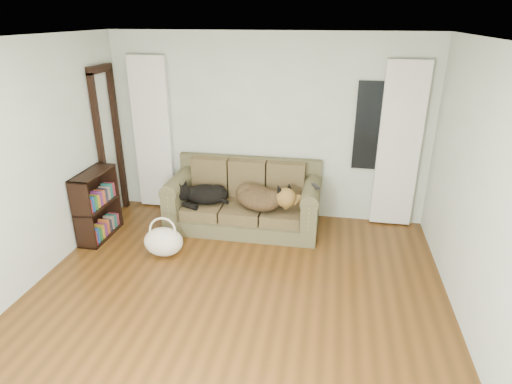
% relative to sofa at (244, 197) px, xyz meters
% --- Properties ---
extents(floor, '(5.00, 5.00, 0.00)m').
position_rel_sofa_xyz_m(floor, '(0.24, -1.97, -0.45)').
color(floor, '#44290F').
rests_on(floor, ground).
extents(ceiling, '(5.00, 5.00, 0.00)m').
position_rel_sofa_xyz_m(ceiling, '(0.24, -1.97, 2.15)').
color(ceiling, white).
rests_on(ceiling, ground).
extents(wall_back, '(4.50, 0.04, 2.60)m').
position_rel_sofa_xyz_m(wall_back, '(0.24, 0.53, 0.85)').
color(wall_back, silver).
rests_on(wall_back, ground).
extents(wall_right, '(0.04, 5.00, 2.60)m').
position_rel_sofa_xyz_m(wall_right, '(2.49, -1.97, 0.85)').
color(wall_right, silver).
rests_on(wall_right, ground).
extents(curtain_left, '(0.55, 0.08, 2.25)m').
position_rel_sofa_xyz_m(curtain_left, '(-1.46, 0.45, 0.70)').
color(curtain_left, white).
rests_on(curtain_left, ground).
extents(curtain_right, '(0.55, 0.08, 2.25)m').
position_rel_sofa_xyz_m(curtain_right, '(2.04, 0.45, 0.70)').
color(curtain_right, white).
rests_on(curtain_right, ground).
extents(window_pane, '(0.50, 0.03, 1.20)m').
position_rel_sofa_xyz_m(window_pane, '(1.69, 0.50, 0.95)').
color(window_pane, black).
rests_on(window_pane, wall_back).
extents(door_casing, '(0.07, 0.60, 2.10)m').
position_rel_sofa_xyz_m(door_casing, '(-1.96, 0.07, 0.60)').
color(door_casing, black).
rests_on(door_casing, ground).
extents(sofa, '(2.06, 0.89, 0.84)m').
position_rel_sofa_xyz_m(sofa, '(0.00, 0.00, 0.00)').
color(sofa, brown).
rests_on(sofa, floor).
extents(dog_black_lab, '(0.63, 0.45, 0.26)m').
position_rel_sofa_xyz_m(dog_black_lab, '(-0.56, -0.07, 0.03)').
color(dog_black_lab, black).
rests_on(dog_black_lab, sofa).
extents(dog_shepherd, '(0.91, 0.87, 0.33)m').
position_rel_sofa_xyz_m(dog_shepherd, '(0.26, -0.11, 0.04)').
color(dog_shepherd, black).
rests_on(dog_shepherd, sofa).
extents(tv_remote, '(0.12, 0.19, 0.02)m').
position_rel_sofa_xyz_m(tv_remote, '(0.98, -0.13, 0.28)').
color(tv_remote, black).
rests_on(tv_remote, sofa).
extents(tote_bag, '(0.57, 0.49, 0.36)m').
position_rel_sofa_xyz_m(tote_bag, '(-0.82, -0.95, -0.29)').
color(tote_bag, white).
rests_on(tote_bag, floor).
extents(bookshelf, '(0.29, 0.74, 0.92)m').
position_rel_sofa_xyz_m(bookshelf, '(-1.85, -0.64, 0.05)').
color(bookshelf, black).
rests_on(bookshelf, floor).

